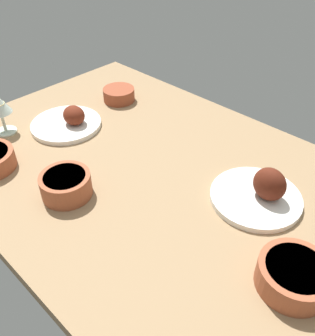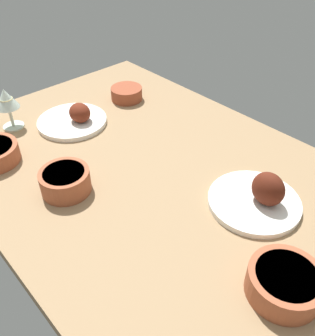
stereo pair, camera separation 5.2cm
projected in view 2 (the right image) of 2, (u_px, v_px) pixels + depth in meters
dining_table at (158, 179)px, 104.99cm from camera, size 140.00×90.00×4.00cm
plate_near_viewer at (74, 119)px, 123.55cm from camera, size 23.51×23.51×7.85cm
plate_far_side at (259, 197)px, 92.18cm from camera, size 23.79×23.79×10.38cm
bowl_cream at (127, 93)px, 136.91cm from camera, size 11.75×11.75×4.75cm
bowl_sauce at (65, 180)px, 96.15cm from camera, size 13.37×13.37×6.27cm
bowl_onions at (285, 283)px, 72.12cm from camera, size 15.22×15.22×5.89cm
wine_glass at (6, 101)px, 116.97cm from camera, size 7.60×7.60×14.00cm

